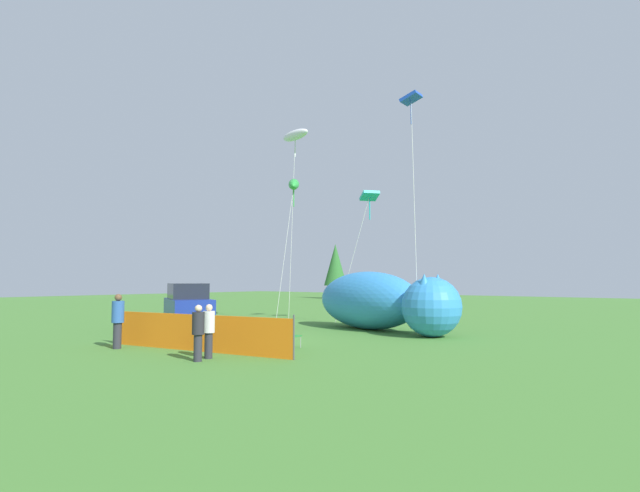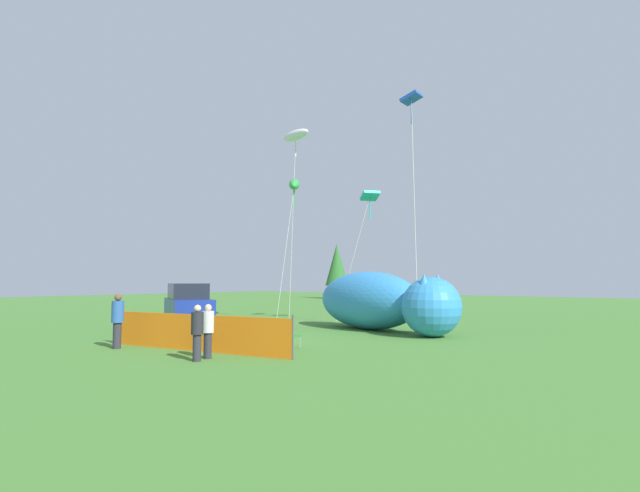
# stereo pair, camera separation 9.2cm
# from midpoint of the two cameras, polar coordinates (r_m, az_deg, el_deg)

# --- Properties ---
(ground_plane) EXTENTS (120.00, 120.00, 0.00)m
(ground_plane) POSITION_cam_midpoint_polar(r_m,az_deg,el_deg) (19.80, -10.15, -10.55)
(ground_plane) COLOR #477F33
(parked_car) EXTENTS (4.32, 3.35, 2.16)m
(parked_car) POSITION_cam_midpoint_polar(r_m,az_deg,el_deg) (24.04, -14.95, -6.78)
(parked_car) COLOR navy
(parked_car) RESTS_ON ground
(folding_chair) EXTENTS (0.59, 0.59, 0.89)m
(folding_chair) POSITION_cam_midpoint_polar(r_m,az_deg,el_deg) (17.35, -3.74, -9.89)
(folding_chair) COLOR #267F33
(folding_chair) RESTS_ON ground
(inflatable_cat) EXTENTS (8.60, 4.59, 2.71)m
(inflatable_cat) POSITION_cam_midpoint_polar(r_m,az_deg,el_deg) (23.23, 6.68, -6.50)
(inflatable_cat) COLOR #338CD8
(inflatable_cat) RESTS_ON ground
(safety_fence) EXTENTS (7.49, 1.41, 1.30)m
(safety_fence) POSITION_cam_midpoint_polar(r_m,az_deg,el_deg) (17.04, -14.22, -9.58)
(safety_fence) COLOR orange
(safety_fence) RESTS_ON ground
(spectator_in_blue_shirt) EXTENTS (0.35, 0.35, 1.60)m
(spectator_in_blue_shirt) POSITION_cam_midpoint_polar(r_m,az_deg,el_deg) (14.85, -13.93, -9.35)
(spectator_in_blue_shirt) COLOR #2D2D38
(spectator_in_blue_shirt) RESTS_ON ground
(spectator_in_red_shirt) EXTENTS (0.40, 0.40, 1.84)m
(spectator_in_red_shirt) POSITION_cam_midpoint_polar(r_m,az_deg,el_deg) (18.38, -22.24, -7.70)
(spectator_in_red_shirt) COLOR #2D2D38
(spectator_in_red_shirt) RESTS_ON ground
(spectator_in_green_shirt) EXTENTS (0.35, 0.35, 1.60)m
(spectator_in_green_shirt) POSITION_cam_midpoint_polar(r_m,az_deg,el_deg) (15.31, -12.77, -9.22)
(spectator_in_green_shirt) COLOR #2D2D38
(spectator_in_green_shirt) RESTS_ON ground
(kite_blue_box) EXTENTS (1.66, 2.24, 11.45)m
(kite_blue_box) POSITION_cam_midpoint_polar(r_m,az_deg,el_deg) (25.70, 10.28, 15.72)
(kite_blue_box) COLOR silver
(kite_blue_box) RESTS_ON ground
(kite_green_fish) EXTENTS (1.89, 2.58, 8.42)m
(kite_green_fish) POSITION_cam_midpoint_polar(r_m,az_deg,el_deg) (28.83, -3.11, 7.00)
(kite_green_fish) COLOR silver
(kite_green_fish) RESTS_ON ground
(kite_teal_diamond) EXTENTS (2.54, 1.27, 7.09)m
(kite_teal_diamond) POSITION_cam_midpoint_polar(r_m,az_deg,el_deg) (27.17, 5.53, 5.47)
(kite_teal_diamond) COLOR silver
(kite_teal_diamond) RESTS_ON ground
(kite_white_ghost) EXTENTS (2.68, 1.59, 11.35)m
(kite_white_ghost) POSITION_cam_midpoint_polar(r_m,az_deg,el_deg) (30.34, -2.94, 12.47)
(kite_white_ghost) COLOR silver
(kite_white_ghost) RESTS_ON ground
(horizon_tree_west) EXTENTS (2.86, 2.86, 6.83)m
(horizon_tree_west) POSITION_cam_midpoint_polar(r_m,az_deg,el_deg) (62.57, 1.73, -2.18)
(horizon_tree_west) COLOR brown
(horizon_tree_west) RESTS_ON ground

